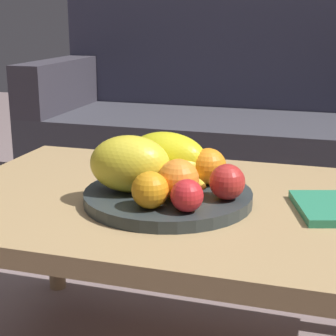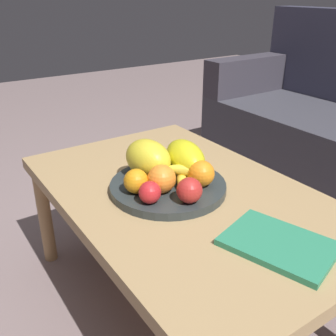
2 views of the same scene
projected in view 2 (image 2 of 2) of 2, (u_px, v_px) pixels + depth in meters
ground_plane at (182, 302)px, 1.36m from camera, size 8.00×8.00×0.00m
coffee_table at (184, 205)px, 1.20m from camera, size 1.08×0.68×0.44m
fruit_bowl at (168, 187)px, 1.18m from camera, size 0.35×0.35×0.03m
melon_large_front at (185, 158)px, 1.22m from camera, size 0.20×0.14×0.11m
melon_smaller_beside at (148, 159)px, 1.19m from camera, size 0.18×0.14×0.12m
orange_front at (136, 181)px, 1.11m from camera, size 0.07×0.07×0.07m
orange_left at (201, 173)px, 1.14m from camera, size 0.08×0.08×0.08m
orange_right at (162, 179)px, 1.10m from camera, size 0.08×0.08×0.08m
apple_front at (189, 190)px, 1.06m from camera, size 0.07×0.07×0.07m
apple_left at (150, 192)px, 1.06m from camera, size 0.06×0.06×0.06m
banana_bunch at (185, 175)px, 1.17m from camera, size 0.15×0.14×0.06m
magazine at (279, 244)px, 0.92m from camera, size 0.29×0.25×0.02m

